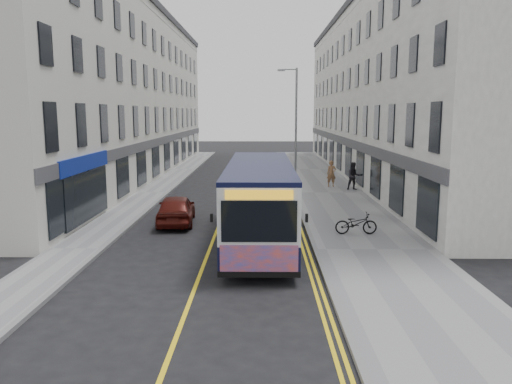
{
  "coord_description": "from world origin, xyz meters",
  "views": [
    {
      "loc": [
        1.97,
        -19.24,
        5.17
      ],
      "look_at": [
        1.73,
        2.94,
        1.6
      ],
      "focal_mm": 35.0,
      "sensor_mm": 36.0,
      "label": 1
    }
  ],
  "objects_px": {
    "city_bus": "(260,199)",
    "pedestrian_far": "(354,176)",
    "car_maroon": "(176,209)",
    "streetlamp": "(295,124)",
    "bicycle": "(356,223)",
    "car_white": "(260,164)",
    "pedestrian_near": "(331,174)"
  },
  "relations": [
    {
      "from": "bicycle",
      "to": "pedestrian_far",
      "type": "relative_size",
      "value": 0.96
    },
    {
      "from": "city_bus",
      "to": "pedestrian_near",
      "type": "relative_size",
      "value": 6.1
    },
    {
      "from": "pedestrian_far",
      "to": "car_white",
      "type": "distance_m",
      "value": 12.02
    },
    {
      "from": "bicycle",
      "to": "pedestrian_far",
      "type": "height_order",
      "value": "pedestrian_far"
    },
    {
      "from": "city_bus",
      "to": "pedestrian_far",
      "type": "distance_m",
      "value": 14.15
    },
    {
      "from": "car_white",
      "to": "car_maroon",
      "type": "distance_m",
      "value": 20.31
    },
    {
      "from": "streetlamp",
      "to": "bicycle",
      "type": "bearing_deg",
      "value": -82.27
    },
    {
      "from": "car_maroon",
      "to": "pedestrian_far",
      "type": "bearing_deg",
      "value": -140.9
    },
    {
      "from": "streetlamp",
      "to": "car_white",
      "type": "height_order",
      "value": "streetlamp"
    },
    {
      "from": "pedestrian_near",
      "to": "car_maroon",
      "type": "relative_size",
      "value": 0.44
    },
    {
      "from": "city_bus",
      "to": "bicycle",
      "type": "bearing_deg",
      "value": 10.08
    },
    {
      "from": "car_maroon",
      "to": "streetlamp",
      "type": "bearing_deg",
      "value": -125.28
    },
    {
      "from": "bicycle",
      "to": "car_maroon",
      "type": "bearing_deg",
      "value": 72.3
    },
    {
      "from": "streetlamp",
      "to": "city_bus",
      "type": "bearing_deg",
      "value": -99.45
    },
    {
      "from": "city_bus",
      "to": "pedestrian_near",
      "type": "height_order",
      "value": "city_bus"
    },
    {
      "from": "bicycle",
      "to": "car_maroon",
      "type": "xyz_separation_m",
      "value": [
        -7.92,
        2.38,
        0.12
      ]
    },
    {
      "from": "car_maroon",
      "to": "bicycle",
      "type": "bearing_deg",
      "value": 158.38
    },
    {
      "from": "car_white",
      "to": "streetlamp",
      "type": "bearing_deg",
      "value": -70.43
    },
    {
      "from": "bicycle",
      "to": "car_white",
      "type": "height_order",
      "value": "car_white"
    },
    {
      "from": "car_maroon",
      "to": "car_white",
      "type": "bearing_deg",
      "value": -105.67
    },
    {
      "from": "pedestrian_near",
      "to": "car_white",
      "type": "bearing_deg",
      "value": 112.65
    },
    {
      "from": "pedestrian_near",
      "to": "bicycle",
      "type": "bearing_deg",
      "value": -100.03
    },
    {
      "from": "pedestrian_far",
      "to": "car_white",
      "type": "height_order",
      "value": "pedestrian_far"
    },
    {
      "from": "city_bus",
      "to": "streetlamp",
      "type": "bearing_deg",
      "value": 80.55
    },
    {
      "from": "bicycle",
      "to": "car_white",
      "type": "distance_m",
      "value": 22.71
    },
    {
      "from": "city_bus",
      "to": "car_white",
      "type": "relative_size",
      "value": 2.46
    },
    {
      "from": "bicycle",
      "to": "pedestrian_far",
      "type": "bearing_deg",
      "value": -10.77
    },
    {
      "from": "streetlamp",
      "to": "bicycle",
      "type": "distance_m",
      "value": 13.57
    },
    {
      "from": "city_bus",
      "to": "pedestrian_far",
      "type": "relative_size",
      "value": 6.0
    },
    {
      "from": "city_bus",
      "to": "bicycle",
      "type": "xyz_separation_m",
      "value": [
        4.02,
        0.71,
        -1.15
      ]
    },
    {
      "from": "city_bus",
      "to": "pedestrian_far",
      "type": "xyz_separation_m",
      "value": [
        6.1,
        12.75,
        -0.7
      ]
    },
    {
      "from": "pedestrian_near",
      "to": "pedestrian_far",
      "type": "bearing_deg",
      "value": -55.35
    }
  ]
}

